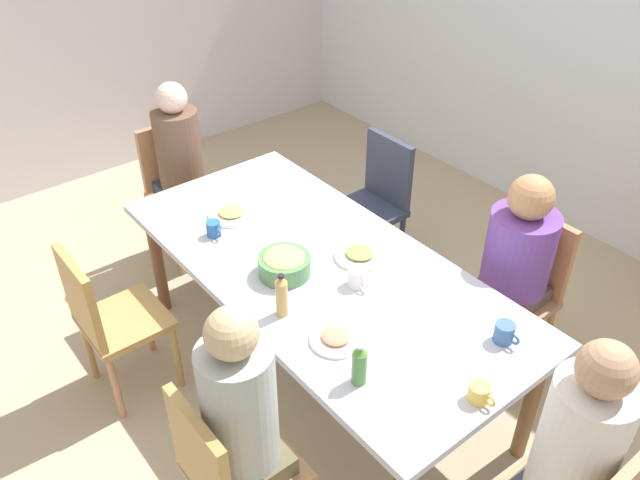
% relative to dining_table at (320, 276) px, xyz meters
% --- Properties ---
extents(ground_plane, '(6.97, 6.97, 0.00)m').
position_rel_dining_table_xyz_m(ground_plane, '(0.00, 0.00, -0.67)').
color(ground_plane, tan).
extents(wall_back, '(6.05, 0.12, 2.60)m').
position_rel_dining_table_xyz_m(wall_back, '(0.00, 2.40, 0.63)').
color(wall_back, silver).
rests_on(wall_back, ground_plane).
extents(wall_left, '(0.12, 4.92, 2.60)m').
position_rel_dining_table_xyz_m(wall_left, '(-2.96, 0.00, 0.63)').
color(wall_left, silver).
rests_on(wall_left, ground_plane).
extents(dining_table, '(2.23, 1.04, 0.74)m').
position_rel_dining_table_xyz_m(dining_table, '(0.00, 0.00, 0.00)').
color(dining_table, silver).
rests_on(dining_table, ground_plane).
extents(person_0, '(0.30, 0.30, 1.28)m').
position_rel_dining_table_xyz_m(person_0, '(1.40, 0.00, 0.08)').
color(person_0, '#3F4749').
rests_on(person_0, ground_plane).
extents(chair_1, '(0.40, 0.40, 0.90)m').
position_rel_dining_table_xyz_m(chair_1, '(0.56, 0.90, -0.16)').
color(chair_1, '#A57959').
rests_on(chair_1, ground_plane).
extents(person_1, '(0.34, 0.34, 1.19)m').
position_rel_dining_table_xyz_m(person_1, '(0.56, 0.81, 0.06)').
color(person_1, '#4F4439').
rests_on(person_1, ground_plane).
extents(chair_2, '(0.40, 0.40, 0.90)m').
position_rel_dining_table_xyz_m(chair_2, '(-0.56, -0.90, -0.16)').
color(chair_2, '#AD864D').
rests_on(chair_2, ground_plane).
extents(chair_3, '(0.40, 0.40, 0.90)m').
position_rel_dining_table_xyz_m(chair_3, '(-0.56, 0.90, -0.16)').
color(chair_3, '#2E364D').
rests_on(chair_3, ground_plane).
extents(chair_4, '(0.40, 0.40, 0.90)m').
position_rel_dining_table_xyz_m(chair_4, '(-1.50, 0.00, -0.16)').
color(chair_4, '#AF814F').
rests_on(chair_4, ground_plane).
extents(person_4, '(0.30, 0.30, 1.23)m').
position_rel_dining_table_xyz_m(person_4, '(-1.40, 0.00, 0.06)').
color(person_4, '#363548').
rests_on(person_4, ground_plane).
extents(chair_5, '(0.40, 0.40, 0.90)m').
position_rel_dining_table_xyz_m(chair_5, '(0.56, -0.90, -0.16)').
color(chair_5, tan).
rests_on(chair_5, ground_plane).
extents(person_5, '(0.30, 0.30, 1.28)m').
position_rel_dining_table_xyz_m(person_5, '(0.56, -0.81, 0.08)').
color(person_5, brown).
rests_on(person_5, ground_plane).
extents(plate_0, '(0.23, 0.23, 0.04)m').
position_rel_dining_table_xyz_m(plate_0, '(0.45, -0.27, 0.08)').
color(plate_0, white).
rests_on(plate_0, dining_table).
extents(plate_1, '(0.26, 0.26, 0.04)m').
position_rel_dining_table_xyz_m(plate_1, '(0.07, 0.20, 0.08)').
color(plate_1, silver).
rests_on(plate_1, dining_table).
extents(plate_2, '(0.25, 0.25, 0.04)m').
position_rel_dining_table_xyz_m(plate_2, '(-0.64, -0.10, 0.08)').
color(plate_2, white).
rests_on(plate_2, dining_table).
extents(bowl_0, '(0.25, 0.25, 0.12)m').
position_rel_dining_table_xyz_m(bowl_0, '(-0.05, -0.17, 0.13)').
color(bowl_0, '#4F7F4D').
rests_on(bowl_0, dining_table).
extents(cup_0, '(0.12, 0.08, 0.09)m').
position_rel_dining_table_xyz_m(cup_0, '(0.89, 0.28, 0.11)').
color(cup_0, '#3D6397').
rests_on(cup_0, dining_table).
extents(cup_1, '(0.12, 0.08, 0.07)m').
position_rel_dining_table_xyz_m(cup_1, '(1.03, -0.05, 0.10)').
color(cup_1, '#E6C053').
rests_on(cup_1, dining_table).
extents(cup_2, '(0.11, 0.08, 0.08)m').
position_rel_dining_table_xyz_m(cup_2, '(-0.54, -0.27, 0.11)').
color(cup_2, '#29609D').
rests_on(cup_2, dining_table).
extents(cup_3, '(0.13, 0.09, 0.09)m').
position_rel_dining_table_xyz_m(cup_3, '(0.23, 0.04, 0.11)').
color(cup_3, white).
rests_on(cup_3, dining_table).
extents(bottle_0, '(0.05, 0.05, 0.22)m').
position_rel_dining_table_xyz_m(bottle_0, '(0.17, -0.35, 0.17)').
color(bottle_0, tan).
rests_on(bottle_0, dining_table).
extents(bottle_1, '(0.06, 0.06, 0.20)m').
position_rel_dining_table_xyz_m(bottle_1, '(0.68, -0.35, 0.16)').
color(bottle_1, '#497C3B').
rests_on(bottle_1, dining_table).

